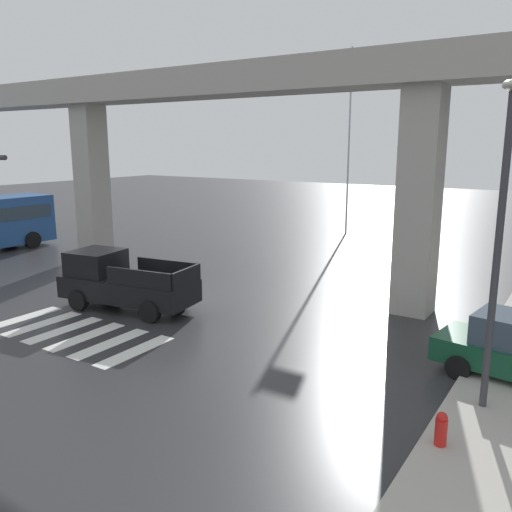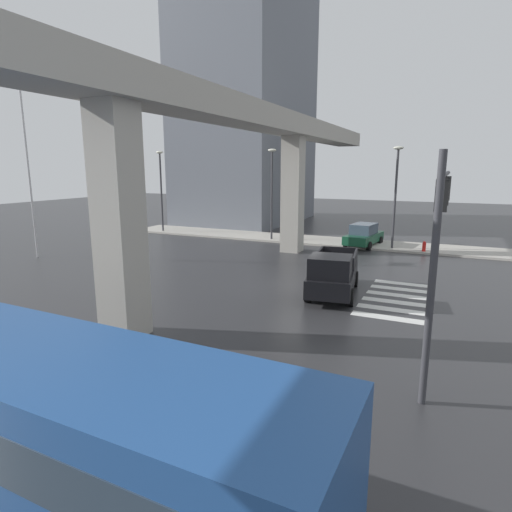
% 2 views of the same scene
% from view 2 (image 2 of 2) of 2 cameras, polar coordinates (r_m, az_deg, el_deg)
% --- Properties ---
extents(ground_plane, '(120.00, 120.00, 0.00)m').
position_cam_2_polar(ground_plane, '(21.27, 5.50, -4.10)').
color(ground_plane, '#2D2D30').
extents(crosswalk_stripes, '(6.05, 2.80, 0.01)m').
position_cam_2_polar(crosswalk_stripes, '(20.28, 18.27, -5.44)').
color(crosswalk_stripes, silver).
rests_on(crosswalk_stripes, ground).
extents(elevated_overpass, '(49.46, 2.13, 9.09)m').
position_cam_2_polar(elevated_overpass, '(21.90, -2.81, 16.75)').
color(elevated_overpass, '#ADA89E').
rests_on(elevated_overpass, ground).
extents(office_building, '(15.60, 10.30, 40.76)m').
position_cam_2_polar(office_building, '(49.27, -1.18, 28.98)').
color(office_building, slate).
rests_on(office_building, ground).
extents(sidewalk_east, '(4.00, 36.00, 0.15)m').
position_cam_2_polar(sidewalk_east, '(34.14, 9.73, 1.95)').
color(sidewalk_east, '#ADA89E').
rests_on(sidewalk_east, ground).
extents(pickup_truck, '(5.32, 2.63, 2.08)m').
position_cam_2_polar(pickup_truck, '(19.80, 10.25, -2.48)').
color(pickup_truck, black).
rests_on(pickup_truck, ground).
extents(city_bus, '(2.96, 10.85, 2.99)m').
position_cam_2_polar(city_bus, '(8.55, -28.19, -18.19)').
color(city_bus, '#234C8C').
rests_on(city_bus, ground).
extents(sedan_dark_green, '(4.50, 2.40, 1.72)m').
position_cam_2_polar(sedan_dark_green, '(32.77, 14.24, 2.73)').
color(sedan_dark_green, '#14472D').
rests_on(sedan_dark_green, ground).
extents(traffic_signal_mast, '(8.69, 0.32, 6.20)m').
position_cam_2_polar(traffic_signal_mast, '(13.29, 23.56, 5.47)').
color(traffic_signal_mast, '#38383D').
rests_on(traffic_signal_mast, ground).
extents(street_lamp_near_corner, '(0.44, 0.70, 7.24)m').
position_cam_2_polar(street_lamp_near_corner, '(31.56, 18.26, 8.94)').
color(street_lamp_near_corner, '#38383D').
rests_on(street_lamp_near_corner, ground).
extents(street_lamp_mid_block, '(0.44, 0.70, 7.24)m').
position_cam_2_polar(street_lamp_mid_block, '(33.98, 2.14, 9.67)').
color(street_lamp_mid_block, '#38383D').
rests_on(street_lamp_mid_block, ground).
extents(street_lamp_far_north, '(0.44, 0.70, 7.24)m').
position_cam_2_polar(street_lamp_far_north, '(39.40, -12.63, 9.69)').
color(street_lamp_far_north, '#38383D').
rests_on(street_lamp_far_north, ground).
extents(fire_hydrant, '(0.24, 0.24, 0.85)m').
position_cam_2_polar(fire_hydrant, '(31.41, 21.60, 1.10)').
color(fire_hydrant, red).
rests_on(fire_hydrant, ground).
extents(flagpole, '(1.16, 0.12, 11.99)m').
position_cam_2_polar(flagpole, '(31.08, -28.28, 12.31)').
color(flagpole, silver).
rests_on(flagpole, ground).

